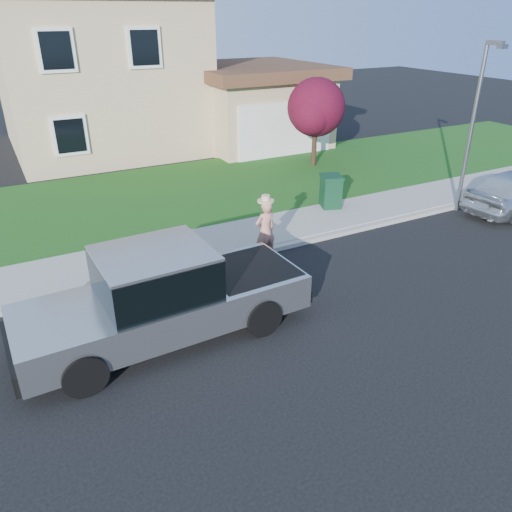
{
  "coord_description": "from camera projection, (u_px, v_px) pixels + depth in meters",
  "views": [
    {
      "loc": [
        -4.95,
        -7.63,
        5.83
      ],
      "look_at": [
        -0.49,
        0.68,
        1.2
      ],
      "focal_mm": 35.0,
      "sensor_mm": 36.0,
      "label": 1
    }
  ],
  "objects": [
    {
      "name": "woman",
      "position": [
        265.0,
        229.0,
        12.73
      ],
      "size": [
        0.6,
        0.42,
        1.75
      ],
      "rotation": [
        0.0,
        0.0,
        3.21
      ],
      "color": "tan",
      "rests_on": "ground"
    },
    {
      "name": "trash_bin",
      "position": [
        331.0,
        191.0,
        15.94
      ],
      "size": [
        0.84,
        0.9,
        1.03
      ],
      "rotation": [
        0.0,
        0.0,
        -0.35
      ],
      "color": "#0D311B",
      "rests_on": "sidewalk"
    },
    {
      "name": "ornamental_tree",
      "position": [
        317.0,
        110.0,
        19.76
      ],
      "size": [
        2.53,
        2.28,
        3.48
      ],
      "color": "black",
      "rests_on": "lawn"
    },
    {
      "name": "lawn",
      "position": [
        190.0,
        191.0,
        17.83
      ],
      "size": [
        40.0,
        7.0,
        0.1
      ],
      "primitive_type": "cube",
      "color": "#1F4814",
      "rests_on": "ground"
    },
    {
      "name": "curb",
      "position": [
        266.0,
        250.0,
        13.39
      ],
      "size": [
        40.0,
        0.2,
        0.12
      ],
      "primitive_type": "cube",
      "color": "gray",
      "rests_on": "ground"
    },
    {
      "name": "house",
      "position": [
        129.0,
        76.0,
        22.82
      ],
      "size": [
        14.0,
        11.3,
        6.85
      ],
      "color": "tan",
      "rests_on": "ground"
    },
    {
      "name": "street_lamp",
      "position": [
        475.0,
        120.0,
        14.96
      ],
      "size": [
        0.26,
        0.66,
        5.11
      ],
      "rotation": [
        0.0,
        0.0,
        -0.01
      ],
      "color": "slate",
      "rests_on": "ground"
    },
    {
      "name": "pickup_truck",
      "position": [
        163.0,
        297.0,
        9.6
      ],
      "size": [
        5.79,
        2.25,
        1.88
      ],
      "rotation": [
        0.0,
        0.0,
        0.03
      ],
      "color": "black",
      "rests_on": "ground"
    },
    {
      "name": "sidewalk",
      "position": [
        247.0,
        235.0,
        14.25
      ],
      "size": [
        40.0,
        2.0,
        0.15
      ],
      "primitive_type": "cube",
      "color": "gray",
      "rests_on": "ground"
    },
    {
      "name": "ground",
      "position": [
        291.0,
        314.0,
        10.7
      ],
      "size": [
        80.0,
        80.0,
        0.0
      ],
      "primitive_type": "plane",
      "color": "black",
      "rests_on": "ground"
    }
  ]
}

